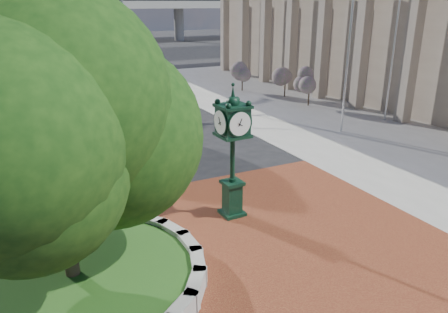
% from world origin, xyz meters
% --- Properties ---
extents(ground, '(200.00, 200.00, 0.00)m').
position_xyz_m(ground, '(0.00, 0.00, 0.00)').
color(ground, black).
rests_on(ground, ground).
extents(plaza, '(12.00, 12.00, 0.04)m').
position_xyz_m(plaza, '(0.00, -1.00, 0.02)').
color(plaza, maroon).
rests_on(plaza, ground).
extents(sidewalk, '(20.00, 50.00, 0.04)m').
position_xyz_m(sidewalk, '(16.00, 10.00, 0.02)').
color(sidewalk, '#9E9B93').
rests_on(sidewalk, ground).
extents(planter_wall, '(2.96, 6.77, 0.54)m').
position_xyz_m(planter_wall, '(-2.71, -0.00, 0.27)').
color(planter_wall, '#9E9B93').
rests_on(planter_wall, ground).
extents(grass_bed, '(6.10, 6.10, 0.40)m').
position_xyz_m(grass_bed, '(-5.00, 0.00, 0.20)').
color(grass_bed, '#144717').
rests_on(grass_bed, ground).
extents(civic_building, '(17.35, 44.00, 8.60)m').
position_xyz_m(civic_building, '(23.60, 12.00, 4.33)').
color(civic_building, gray).
rests_on(civic_building, ground).
extents(overpass, '(90.00, 12.00, 7.50)m').
position_xyz_m(overpass, '(-0.22, 70.00, 6.54)').
color(overpass, '#9E9B93').
rests_on(overpass, ground).
extents(tree_planter, '(5.20, 5.20, 6.33)m').
position_xyz_m(tree_planter, '(-5.00, 0.00, 3.72)').
color(tree_planter, '#38281C').
rests_on(tree_planter, ground).
extents(tree_street, '(4.40, 4.40, 5.45)m').
position_xyz_m(tree_street, '(-4.00, 18.00, 3.24)').
color(tree_street, '#38281C').
rests_on(tree_street, ground).
extents(post_clock, '(0.97, 0.97, 4.51)m').
position_xyz_m(post_clock, '(0.51, 1.73, 2.48)').
color(post_clock, black).
rests_on(post_clock, ground).
extents(parked_car, '(2.68, 4.96, 1.60)m').
position_xyz_m(parked_car, '(0.00, 39.52, 0.80)').
color(parked_car, '#5E0D19').
rests_on(parked_car, ground).
extents(flagpole_a, '(1.67, 0.19, 10.64)m').
position_xyz_m(flagpole_a, '(10.76, 8.00, 5.46)').
color(flagpole_a, silver).
rests_on(flagpole_a, ground).
extents(flagpole_b, '(1.43, 0.33, 9.25)m').
position_xyz_m(flagpole_b, '(14.95, 8.81, 4.74)').
color(flagpole_b, silver).
rests_on(flagpole_b, ground).
extents(street_lamp_near, '(2.13, 0.98, 9.90)m').
position_xyz_m(street_lamp_near, '(3.54, 25.87, 5.80)').
color(street_lamp_near, slate).
rests_on(street_lamp_near, ground).
extents(street_lamp_far, '(2.08, 1.03, 9.81)m').
position_xyz_m(street_lamp_far, '(-1.05, 44.79, 5.75)').
color(street_lamp_far, slate).
rests_on(street_lamp_far, ground).
extents(shrub_near, '(1.20, 1.20, 2.20)m').
position_xyz_m(shrub_near, '(13.10, 14.15, 1.59)').
color(shrub_near, '#38281C').
rests_on(shrub_near, ground).
extents(shrub_mid, '(1.20, 1.20, 2.20)m').
position_xyz_m(shrub_mid, '(13.39, 17.54, 1.59)').
color(shrub_mid, '#38281C').
rests_on(shrub_mid, ground).
extents(shrub_far, '(1.20, 1.20, 2.20)m').
position_xyz_m(shrub_far, '(11.61, 21.12, 1.59)').
color(shrub_far, '#38281C').
rests_on(shrub_far, ground).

